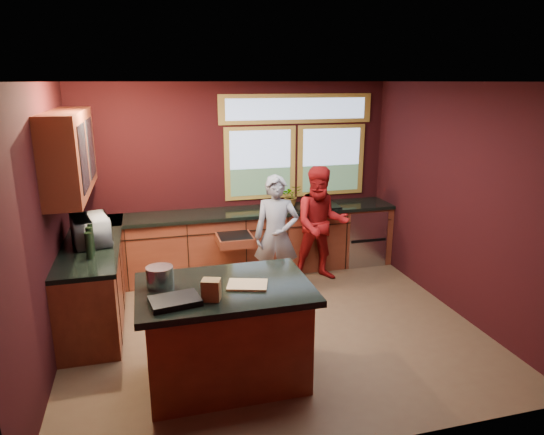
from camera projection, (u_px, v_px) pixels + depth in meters
name	position (u px, v px, depth m)	size (l,w,h in m)	color
floor	(272.00, 326.00, 5.55)	(4.50, 4.50, 0.00)	brown
room_shell	(211.00, 169.00, 5.21)	(4.52, 4.02, 2.71)	black
back_counter	(255.00, 241.00, 7.05)	(4.50, 0.64, 0.93)	#5B2315
left_counter	(95.00, 277.00, 5.73)	(0.64, 2.30, 0.93)	#5B2315
island	(226.00, 333.00, 4.44)	(1.55, 1.05, 0.95)	#5B2315
person_grey	(276.00, 236.00, 6.21)	(0.58, 0.38, 1.58)	slate
person_red	(321.00, 224.00, 6.67)	(0.78, 0.61, 1.61)	maroon
microwave	(91.00, 230.00, 5.46)	(0.56, 0.38, 0.31)	#999999
potted_plant	(291.00, 196.00, 7.06)	(0.29, 0.25, 0.32)	#999999
paper_towel	(276.00, 199.00, 6.96)	(0.12, 0.12, 0.28)	white
cutting_board	(247.00, 285.00, 4.32)	(0.35, 0.25, 0.02)	#A78255
stock_pot	(160.00, 276.00, 4.30)	(0.24, 0.24, 0.18)	#B3B3B8
paper_bag	(211.00, 290.00, 4.02)	(0.15, 0.12, 0.18)	brown
black_tray	(175.00, 301.00, 3.97)	(0.40, 0.28, 0.05)	black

